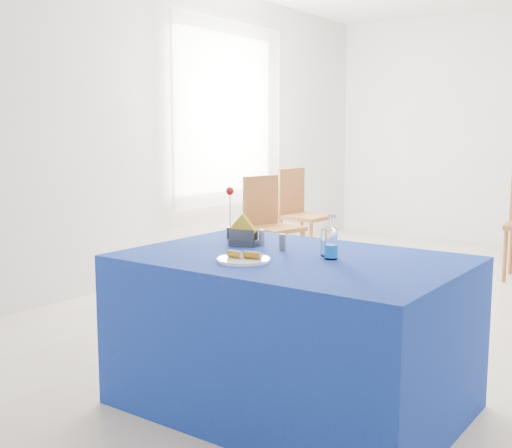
{
  "coord_description": "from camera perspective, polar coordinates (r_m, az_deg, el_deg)",
  "views": [
    {
      "loc": [
        1.72,
        -4.47,
        1.35
      ],
      "look_at": [
        -0.06,
        -2.0,
        0.92
      ],
      "focal_mm": 45.0,
      "sensor_mm": 36.0,
      "label": 1
    }
  ],
  "objects": [
    {
      "name": "drinking_glass",
      "position": [
        3.13,
        6.43,
        -1.67
      ],
      "size": [
        0.07,
        0.07,
        0.13
      ],
      "primitive_type": "cylinder",
      "color": "white",
      "rests_on": "blue_table"
    },
    {
      "name": "banana_pieces",
      "position": [
        2.98,
        -1.06,
        -2.74
      ],
      "size": [
        0.17,
        0.07,
        0.03
      ],
      "color": "gold",
      "rests_on": "plate"
    },
    {
      "name": "rose_vase",
      "position": [
        3.59,
        -2.32,
        0.82
      ],
      "size": [
        0.05,
        0.05,
        0.29
      ],
      "color": "#232328",
      "rests_on": "blue_table"
    },
    {
      "name": "floor",
      "position": [
        4.98,
        14.29,
        -7.92
      ],
      "size": [
        7.0,
        7.0,
        0.0
      ],
      "primitive_type": "plane",
      "color": "beige",
      "rests_on": "ground"
    },
    {
      "name": "curtain",
      "position": [
        6.69,
        -2.28,
        9.79
      ],
      "size": [
        0.04,
        1.75,
        1.85
      ],
      "primitive_type": "cube",
      "color": "white",
      "rests_on": "room_shell"
    },
    {
      "name": "chair_win_b",
      "position": [
        6.71,
        3.87,
        1.38
      ],
      "size": [
        0.46,
        0.46,
        0.99
      ],
      "rotation": [
        0.0,
        0.0,
        1.52
      ],
      "color": "#96572B",
      "rests_on": "floor"
    },
    {
      "name": "salt_shaker",
      "position": [
        3.4,
        0.51,
        -1.22
      ],
      "size": [
        0.03,
        0.03,
        0.08
      ],
      "primitive_type": "cylinder",
      "color": "gray",
      "rests_on": "blue_table"
    },
    {
      "name": "water_bottle",
      "position": [
        3.05,
        6.7,
        -1.8
      ],
      "size": [
        0.06,
        0.06,
        0.21
      ],
      "color": "white",
      "rests_on": "blue_table"
    },
    {
      "name": "chair_win_a",
      "position": [
        5.99,
        1.14,
        0.42
      ],
      "size": [
        0.5,
        0.5,
        0.96
      ],
      "rotation": [
        0.0,
        0.0,
        1.39
      ],
      "color": "#96572B",
      "rests_on": "floor"
    },
    {
      "name": "window_pane",
      "position": [
        6.74,
        -2.76,
        9.77
      ],
      "size": [
        0.04,
        1.5,
        1.6
      ],
      "primitive_type": "cube",
      "color": "white",
      "rests_on": "room_shell"
    },
    {
      "name": "pepper_shaker",
      "position": [
        3.26,
        2.36,
        -1.62
      ],
      "size": [
        0.03,
        0.03,
        0.08
      ],
      "primitive_type": "cylinder",
      "color": "slate",
      "rests_on": "blue_table"
    },
    {
      "name": "napkin_holder",
      "position": [
        3.39,
        -1.12,
        -1.14
      ],
      "size": [
        0.16,
        0.09,
        0.17
      ],
      "color": "#36353A",
      "rests_on": "blue_table"
    },
    {
      "name": "room_shell",
      "position": [
        4.81,
        15.04,
        12.55
      ],
      "size": [
        7.0,
        7.0,
        7.0
      ],
      "color": "silver",
      "rests_on": "ground"
    },
    {
      "name": "blue_table",
      "position": [
        3.22,
        3.24,
        -9.52
      ],
      "size": [
        1.6,
        1.1,
        0.76
      ],
      "color": "navy",
      "rests_on": "floor"
    },
    {
      "name": "plate",
      "position": [
        2.99,
        -1.13,
        -3.21
      ],
      "size": [
        0.25,
        0.25,
        0.01
      ],
      "primitive_type": "cylinder",
      "color": "white",
      "rests_on": "blue_table"
    }
  ]
}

